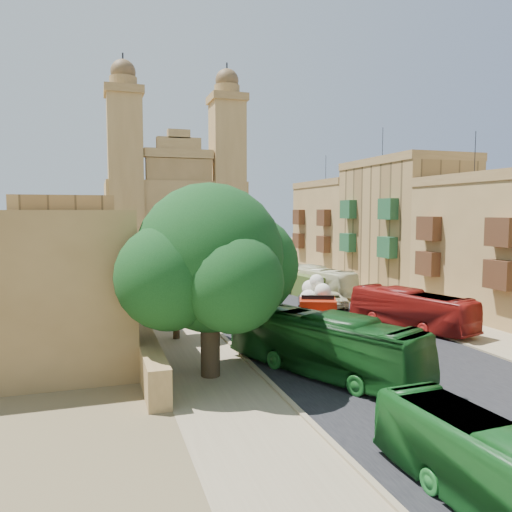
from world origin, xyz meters
TOP-DOWN VIEW (x-y plane):
  - ground at (0.00, 0.00)m, footprint 260.00×260.00m
  - road_surface at (0.00, 30.00)m, footprint 14.00×140.00m
  - sidewalk_east at (9.50, 30.00)m, footprint 5.00×140.00m
  - sidewalk_west at (-9.50, 30.00)m, footprint 5.00×140.00m
  - kerb_east at (7.00, 30.00)m, footprint 0.25×140.00m
  - kerb_west at (-7.00, 30.00)m, footprint 0.25×140.00m
  - townhouse_b at (15.95, 11.00)m, footprint 9.00×14.00m
  - townhouse_c at (15.95, 25.00)m, footprint 9.00×14.00m
  - townhouse_d at (15.95, 39.00)m, footprint 9.00×14.00m
  - west_wall at (-12.50, 20.00)m, footprint 1.00×40.00m
  - west_building_low at (-18.00, 18.00)m, footprint 10.00×28.00m
  - west_building_mid at (-18.00, 44.00)m, footprint 10.00×22.00m
  - church at (-0.00, 78.61)m, footprint 28.00×22.50m
  - ficus_tree at (-9.41, 4.01)m, footprint 9.77×8.99m
  - street_tree_a at (-10.00, 12.00)m, footprint 3.43×3.43m
  - street_tree_b at (-10.00, 24.00)m, footprint 3.49×3.49m
  - street_tree_c at (-10.00, 36.00)m, footprint 2.82×2.82m
  - street_tree_d at (-10.00, 48.00)m, footprint 3.34×3.34m
  - red_truck at (-0.48, 10.78)m, footprint 4.81×7.07m
  - olive_pickup at (4.96, 24.55)m, footprint 3.08×5.43m
  - bus_green_south at (-4.61, -10.16)m, footprint 2.60×9.29m
  - bus_green_north at (-4.00, 2.52)m, footprint 7.25×11.58m
  - bus_red_east at (6.50, 9.95)m, footprint 4.99×10.11m
  - bus_cream_east at (6.07, 25.30)m, footprint 4.71×10.52m
  - car_blue_a at (-2.66, 21.37)m, footprint 3.03×4.21m
  - car_white_a at (-4.68, 34.55)m, footprint 2.02×3.79m
  - car_cream at (4.59, 19.00)m, footprint 3.21×5.24m
  - car_dkblue at (-3.70, 44.95)m, footprint 3.28×4.77m
  - car_white_b at (3.73, 40.93)m, footprint 2.44×4.43m
  - car_blue_b at (-4.04, 58.53)m, footprint 2.06×4.37m
  - pedestrian_a at (9.93, 11.59)m, footprint 0.69×0.59m
  - pedestrian_c at (7.64, 11.18)m, footprint 0.71×1.16m

SIDE VIEW (x-z plane):
  - ground at x=0.00m, z-range 0.00..0.00m
  - road_surface at x=0.00m, z-range 0.00..0.01m
  - sidewalk_east at x=9.50m, z-range 0.00..0.01m
  - sidewalk_west at x=-9.50m, z-range 0.00..0.01m
  - kerb_east at x=7.00m, z-range 0.00..0.12m
  - kerb_west at x=-7.00m, z-range 0.00..0.12m
  - car_white_a at x=-4.68m, z-range 0.00..1.19m
  - car_dkblue at x=-3.70m, z-range 0.00..1.28m
  - car_blue_a at x=-2.66m, z-range 0.00..1.33m
  - car_cream at x=4.59m, z-range 0.00..1.36m
  - car_blue_b at x=-4.04m, z-range 0.00..1.38m
  - car_white_b at x=3.73m, z-range 0.00..1.43m
  - pedestrian_a at x=9.93m, z-range 0.00..1.61m
  - west_wall at x=-12.50m, z-range 0.00..1.80m
  - pedestrian_c at x=7.64m, z-range 0.00..1.84m
  - olive_pickup at x=4.96m, z-range -0.02..2.09m
  - bus_green_south at x=-4.61m, z-range 0.00..2.56m
  - bus_red_east at x=6.50m, z-range 0.00..2.75m
  - bus_cream_east at x=6.07m, z-range 0.00..2.85m
  - bus_green_north at x=-4.00m, z-range 0.00..3.20m
  - red_truck at x=-0.48m, z-range -0.24..3.68m
  - street_tree_c at x=-10.00m, z-range 0.72..5.06m
  - street_tree_d at x=-10.00m, z-range 0.87..6.00m
  - street_tree_a at x=-10.00m, z-range 0.90..6.17m
  - street_tree_b at x=-10.00m, z-range 0.91..6.28m
  - west_building_low at x=-18.00m, z-range 0.00..8.40m
  - west_building_mid at x=-18.00m, z-range 0.00..10.00m
  - townhouse_b at x=15.95m, z-range -1.79..13.11m
  - ficus_tree at x=-9.41m, z-range 0.89..10.66m
  - townhouse_d at x=15.95m, z-range -1.79..14.11m
  - townhouse_c at x=15.95m, z-range -1.79..15.61m
  - church at x=0.00m, z-range -8.63..27.67m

